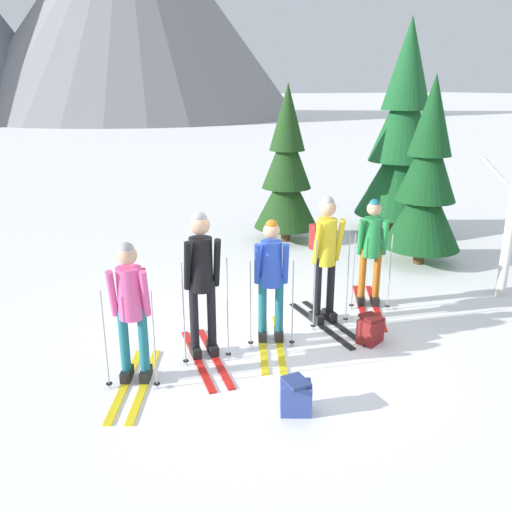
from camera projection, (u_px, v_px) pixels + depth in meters
The scene contains 11 objects.
ground_plane at pixel (260, 343), 7.03m from camera, with size 400.00×400.00×0.00m, color white.
skier_in_pink at pixel (131, 305), 5.88m from camera, with size 0.96×1.54×1.67m.
skier_in_black at pixel (201, 275), 6.41m from camera, with size 0.61×1.63×1.87m.
skier_in_blue at pixel (271, 277), 6.84m from camera, with size 0.95×1.62×1.67m.
skier_in_yellow at pixel (325, 252), 7.38m from camera, with size 0.61×1.66×1.85m.
skier_in_green at pixel (371, 249), 7.99m from camera, with size 1.13×1.66×1.68m.
pine_tree_near at pixel (426, 181), 9.71m from camera, with size 1.44×1.44×3.48m.
pine_tree_mid at pixel (287, 172), 11.21m from camera, with size 1.38×1.38×3.33m.
pine_tree_far at pixel (403, 139), 11.69m from camera, with size 1.93×1.93×4.67m.
backpack_on_snow_front at pixel (370, 329), 7.01m from camera, with size 0.39×0.34×0.38m.
backpack_on_snow_beside at pixel (296, 396), 5.50m from camera, with size 0.39×0.36×0.38m.
Camera 1 is at (-2.78, -5.69, 3.27)m, focal length 37.14 mm.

